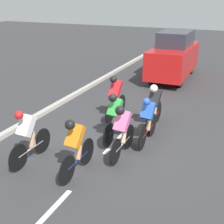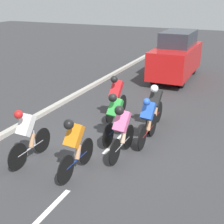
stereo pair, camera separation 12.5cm
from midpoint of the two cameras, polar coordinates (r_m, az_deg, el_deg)
The scene contains 13 objects.
ground_plane at distance 9.04m, azimuth 0.94°, elevation -5.60°, with size 60.00×60.00×0.00m, color #38383A.
lane_stripe_near at distance 6.65m, azimuth -10.76°, elevation -17.05°, with size 0.12×1.40×0.01m, color white.
lane_stripe_mid at distance 9.01m, azimuth 0.83°, elevation -5.70°, with size 0.12×1.40×0.01m, color white.
lane_stripe_far at distance 11.77m, azimuth 7.06°, elevation 0.78°, with size 0.12×1.40×0.01m, color white.
curb at distance 10.55m, azimuth -15.33°, elevation -1.93°, with size 0.20×27.45×0.14m, color #B7B2A8.
cyclist_blue at distance 8.78m, azimuth 6.99°, elevation -1.32°, with size 0.35×1.66×1.44m.
cyclist_red at distance 10.41m, azimuth 1.13°, elevation 3.01°, with size 0.36×1.71×1.57m.
cyclist_green at distance 8.84m, azimuth 0.98°, elevation -0.60°, with size 0.37×1.75×1.52m.
cyclist_pink at distance 7.94m, azimuth 2.23°, elevation -3.14°, with size 0.36×1.64×1.52m.
cyclist_orange at distance 7.25m, azimuth -6.37°, elevation -5.88°, with size 0.36×1.64×1.51m.
cyclist_black at distance 9.77m, azimuth 8.21°, elevation 1.31°, with size 0.36×1.71×1.50m.
cyclist_white at distance 8.02m, azimuth -14.79°, elevation -3.89°, with size 0.34×1.67×1.49m.
support_car at distance 15.78m, azimuth 11.92°, elevation 10.02°, with size 1.70×4.46×2.30m.
Camera 2 is at (-3.24, 7.39, 4.08)m, focal length 50.00 mm.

